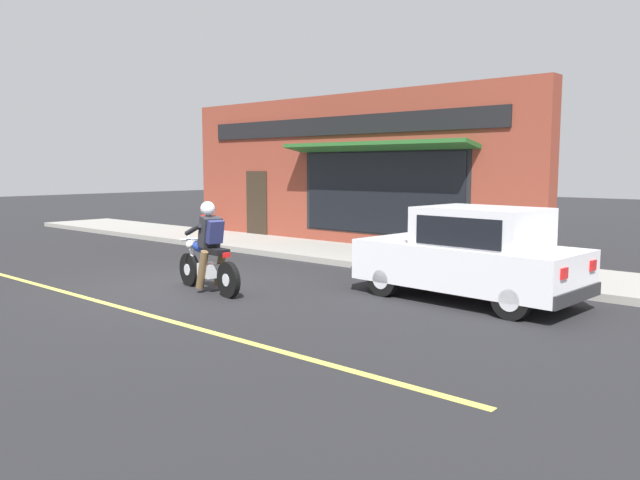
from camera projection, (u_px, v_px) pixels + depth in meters
ground_plane at (192, 287)px, 11.59m from camera, size 80.00×80.00×0.00m
sidewalk_curb at (272, 245)px, 17.28m from camera, size 2.60×22.00×0.14m
lane_stripe at (24, 281)px, 12.23m from camera, size 0.12×19.80×0.01m
storefront_building at (344, 171)px, 17.32m from camera, size 1.25×11.82×4.20m
motorcycle_with_rider at (208, 254)px, 11.11m from camera, size 0.65×2.01×1.62m
car_hatchback at (471, 255)px, 10.33m from camera, size 1.86×3.87×1.57m
fire_hydrant at (205, 218)px, 20.19m from camera, size 0.36×0.24×0.88m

